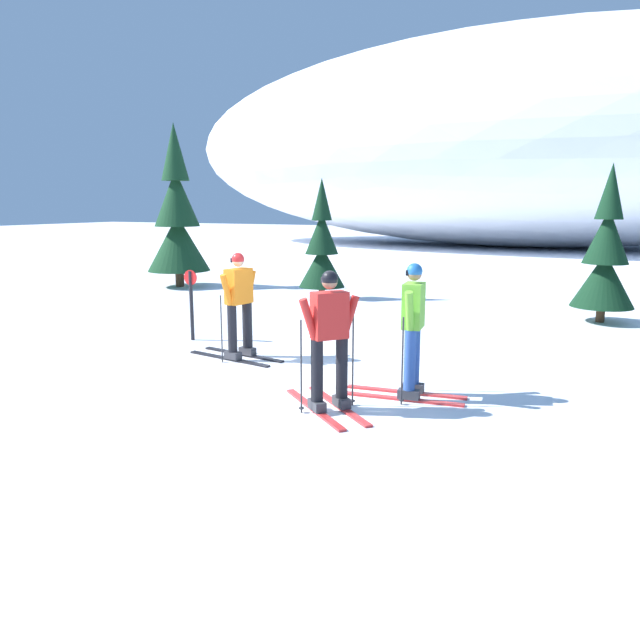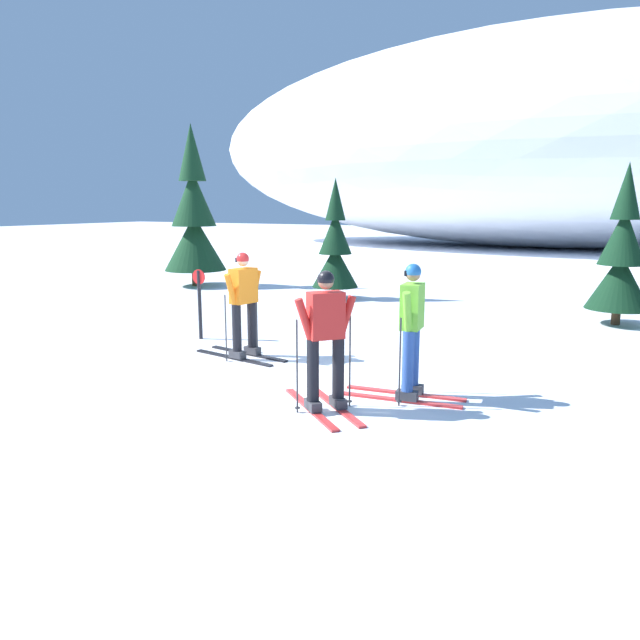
{
  "view_description": "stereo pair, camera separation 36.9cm",
  "coord_description": "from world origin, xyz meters",
  "px_view_note": "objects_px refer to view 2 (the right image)",
  "views": [
    {
      "loc": [
        4.25,
        -7.24,
        2.54
      ],
      "look_at": [
        0.73,
        0.28,
        0.95
      ],
      "focal_mm": 34.24,
      "sensor_mm": 36.0,
      "label": 1
    },
    {
      "loc": [
        4.58,
        -7.08,
        2.54
      ],
      "look_at": [
        0.73,
        0.28,
        0.95
      ],
      "focal_mm": 34.24,
      "sensor_mm": 36.0,
      "label": 2
    }
  ],
  "objects_px": {
    "skier_lime_jacket": "(411,329)",
    "skier_red_jacket": "(325,338)",
    "pine_tree_far_left": "(194,219)",
    "trail_marker_post": "(200,299)",
    "pine_tree_center_left": "(335,249)",
    "pine_tree_center_right": "(621,258)",
    "skier_orange_jacket": "(243,303)"
  },
  "relations": [
    {
      "from": "skier_red_jacket",
      "to": "skier_lime_jacket",
      "type": "distance_m",
      "value": 1.21
    },
    {
      "from": "skier_red_jacket",
      "to": "pine_tree_center_left",
      "type": "xyz_separation_m",
      "value": [
        -3.93,
        8.24,
        0.42
      ]
    },
    {
      "from": "skier_red_jacket",
      "to": "pine_tree_center_right",
      "type": "bearing_deg",
      "value": 69.03
    },
    {
      "from": "skier_lime_jacket",
      "to": "pine_tree_far_left",
      "type": "height_order",
      "value": "pine_tree_far_left"
    },
    {
      "from": "skier_red_jacket",
      "to": "pine_tree_far_left",
      "type": "height_order",
      "value": "pine_tree_far_left"
    },
    {
      "from": "pine_tree_center_right",
      "to": "pine_tree_center_left",
      "type": "bearing_deg",
      "value": 176.03
    },
    {
      "from": "skier_red_jacket",
      "to": "skier_lime_jacket",
      "type": "xyz_separation_m",
      "value": [
        0.77,
        0.93,
        0.01
      ]
    },
    {
      "from": "skier_orange_jacket",
      "to": "skier_lime_jacket",
      "type": "xyz_separation_m",
      "value": [
        3.18,
        -0.81,
        0.0
      ]
    },
    {
      "from": "pine_tree_far_left",
      "to": "trail_marker_post",
      "type": "distance_m",
      "value": 7.95
    },
    {
      "from": "pine_tree_far_left",
      "to": "trail_marker_post",
      "type": "height_order",
      "value": "pine_tree_far_left"
    },
    {
      "from": "skier_orange_jacket",
      "to": "skier_lime_jacket",
      "type": "distance_m",
      "value": 3.29
    },
    {
      "from": "skier_orange_jacket",
      "to": "trail_marker_post",
      "type": "relative_size",
      "value": 1.32
    },
    {
      "from": "skier_red_jacket",
      "to": "skier_lime_jacket",
      "type": "relative_size",
      "value": 0.98
    },
    {
      "from": "skier_orange_jacket",
      "to": "skier_red_jacket",
      "type": "bearing_deg",
      "value": -35.84
    },
    {
      "from": "skier_orange_jacket",
      "to": "pine_tree_far_left",
      "type": "bearing_deg",
      "value": 133.73
    },
    {
      "from": "pine_tree_center_left",
      "to": "skier_lime_jacket",
      "type": "bearing_deg",
      "value": -57.26
    },
    {
      "from": "skier_orange_jacket",
      "to": "pine_tree_center_left",
      "type": "relative_size",
      "value": 0.55
    },
    {
      "from": "pine_tree_center_left",
      "to": "trail_marker_post",
      "type": "xyz_separation_m",
      "value": [
        -0.05,
        -5.69,
        -0.59
      ]
    },
    {
      "from": "pine_tree_far_left",
      "to": "trail_marker_post",
      "type": "bearing_deg",
      "value": -50.46
    },
    {
      "from": "skier_orange_jacket",
      "to": "trail_marker_post",
      "type": "distance_m",
      "value": 1.77
    },
    {
      "from": "pine_tree_far_left",
      "to": "pine_tree_center_right",
      "type": "distance_m",
      "value": 11.99
    },
    {
      "from": "skier_red_jacket",
      "to": "pine_tree_center_right",
      "type": "relative_size",
      "value": 0.52
    },
    {
      "from": "skier_orange_jacket",
      "to": "pine_tree_center_left",
      "type": "xyz_separation_m",
      "value": [
        -1.51,
        6.5,
        0.41
      ]
    },
    {
      "from": "skier_orange_jacket",
      "to": "trail_marker_post",
      "type": "bearing_deg",
      "value": 152.7
    },
    {
      "from": "pine_tree_far_left",
      "to": "trail_marker_post",
      "type": "relative_size",
      "value": 3.71
    },
    {
      "from": "pine_tree_center_left",
      "to": "pine_tree_center_right",
      "type": "height_order",
      "value": "pine_tree_center_right"
    },
    {
      "from": "pine_tree_far_left",
      "to": "trail_marker_post",
      "type": "xyz_separation_m",
      "value": [
        4.99,
        -6.05,
        -1.3
      ]
    },
    {
      "from": "pine_tree_center_right",
      "to": "skier_orange_jacket",
      "type": "bearing_deg",
      "value": -131.86
    },
    {
      "from": "skier_red_jacket",
      "to": "pine_tree_center_right",
      "type": "xyz_separation_m",
      "value": [
        2.98,
        7.76,
        0.5
      ]
    },
    {
      "from": "skier_lime_jacket",
      "to": "pine_tree_center_left",
      "type": "height_order",
      "value": "pine_tree_center_left"
    },
    {
      "from": "skier_lime_jacket",
      "to": "skier_red_jacket",
      "type": "bearing_deg",
      "value": -129.47
    },
    {
      "from": "pine_tree_center_right",
      "to": "skier_red_jacket",
      "type": "bearing_deg",
      "value": -110.97
    }
  ]
}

